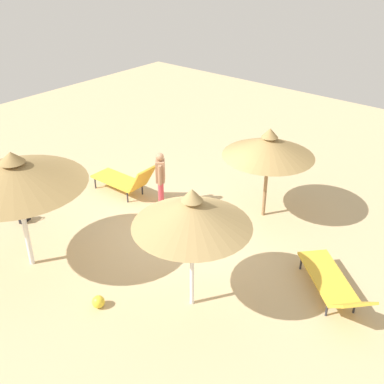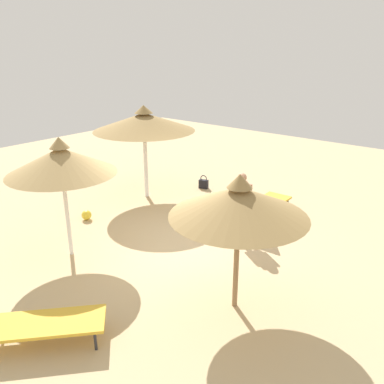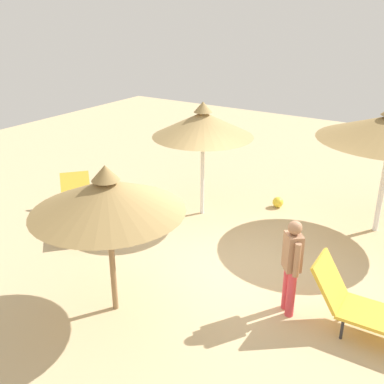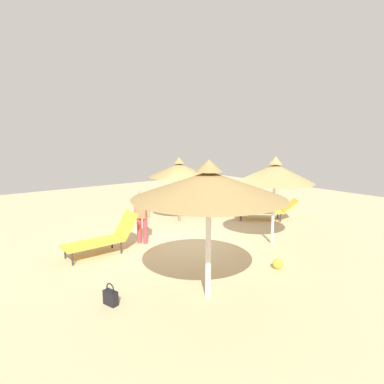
{
  "view_description": "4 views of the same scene",
  "coord_description": "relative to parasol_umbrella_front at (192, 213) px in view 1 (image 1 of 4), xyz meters",
  "views": [
    {
      "loc": [
        -6.2,
        7.02,
        6.29
      ],
      "look_at": [
        -0.02,
        -0.42,
        0.95
      ],
      "focal_mm": 44.3,
      "sensor_mm": 36.0,
      "label": 1
    },
    {
      "loc": [
        -5.94,
        -5.04,
        4.12
      ],
      "look_at": [
        0.09,
        -0.11,
        1.28
      ],
      "focal_mm": 37.44,
      "sensor_mm": 36.0,
      "label": 2
    },
    {
      "loc": [
        3.01,
        -6.14,
        4.3
      ],
      "look_at": [
        -0.69,
        -0.4,
        1.47
      ],
      "focal_mm": 42.0,
      "sensor_mm": 36.0,
      "label": 3
    },
    {
      "loc": [
        5.35,
        7.2,
        3.02
      ],
      "look_at": [
        -0.84,
        -0.93,
        1.25
      ],
      "focal_mm": 29.59,
      "sensor_mm": 36.0,
      "label": 4
    }
  ],
  "objects": [
    {
      "name": "parasol_umbrella_near_right",
      "position": [
        0.69,
        -3.65,
        -0.16
      ],
      "size": [
        2.19,
        2.19,
        2.33
      ],
      "color": "olive",
      "rests_on": "ground"
    },
    {
      "name": "person_standing_far_left",
      "position": [
        2.94,
        -2.29,
        -1.17
      ],
      "size": [
        0.35,
        0.38,
        1.53
      ],
      "color": "#D83F4C",
      "rests_on": "ground"
    },
    {
      "name": "handbag",
      "position": [
        5.05,
        0.39,
        -1.88
      ],
      "size": [
        0.21,
        0.31,
        0.42
      ],
      "color": "black",
      "rests_on": "ground"
    },
    {
      "name": "lounge_chair_back",
      "position": [
        4.12,
        -2.17,
        -1.59
      ],
      "size": [
        1.92,
        0.71,
        1.02
      ],
      "color": "gold",
      "rests_on": "ground"
    },
    {
      "name": "parasol_umbrella_near_left",
      "position": [
        3.45,
        1.24,
        0.14
      ],
      "size": [
        2.81,
        2.81,
        2.63
      ],
      "color": "white",
      "rests_on": "ground"
    },
    {
      "name": "beach_ball",
      "position": [
        1.3,
        1.22,
        -1.91
      ],
      "size": [
        0.25,
        0.25,
        0.25
      ],
      "primitive_type": "sphere",
      "color": "yellow",
      "rests_on": "ground"
    },
    {
      "name": "parasol_umbrella_front",
      "position": [
        0.0,
        0.0,
        0.0
      ],
      "size": [
        2.14,
        2.14,
        2.51
      ],
      "color": "white",
      "rests_on": "ground"
    },
    {
      "name": "ground",
      "position": [
        1.76,
        -1.66,
        -2.09
      ],
      "size": [
        24.0,
        24.0,
        0.1
      ],
      "primitive_type": "cube",
      "color": "tan"
    },
    {
      "name": "lounge_chair_far_right",
      "position": [
        -2.01,
        -1.82,
        -1.65
      ],
      "size": [
        2.04,
        1.94,
        0.79
      ],
      "color": "gold",
      "rests_on": "ground"
    }
  ]
}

